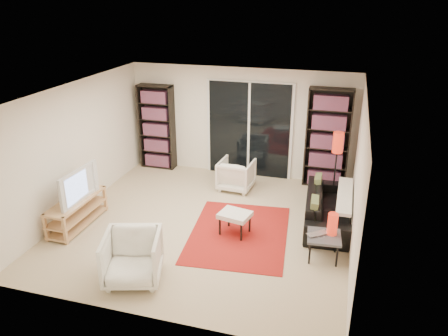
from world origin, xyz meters
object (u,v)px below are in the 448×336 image
Objects in this scene: side_table at (324,238)px; armchair_back at (236,175)px; ottoman at (235,216)px; tv_stand at (77,211)px; armchair_front at (132,258)px; floor_lamp at (337,150)px; sofa at (328,207)px; bookshelf_left at (157,127)px; bookshelf_right at (328,139)px.

armchair_back is at bearing 132.59° from side_table.
tv_stand is at bearing -170.15° from ottoman.
ottoman is (1.07, 1.65, -0.03)m from armchair_front.
armchair_back is (2.32, 2.28, 0.06)m from tv_stand.
side_table is at bearing -91.03° from floor_lamp.
armchair_front is 1.47× the size of side_table.
sofa is 3.36× the size of ottoman.
floor_lamp is (4.08, -0.86, 0.15)m from bookshelf_left.
bookshelf_right is 0.89m from floor_lamp.
floor_lamp is at bearing 34.76° from armchair_front.
bookshelf_right is 5.12m from tv_stand.
armchair_front is (-2.57, -2.52, 0.08)m from sofa.
armchair_front is 1.39× the size of ottoman.
armchair_back reaches higher than tv_stand.
bookshelf_left is 2.78× the size of armchair_back.
floor_lamp is at bearing 88.97° from side_table.
tv_stand is 0.92× the size of floor_lamp.
floor_lamp is at bearing -7.39° from sofa.
sofa is (0.17, -1.63, -0.76)m from bookshelf_right.
bookshelf_left is at bearing 144.92° from side_table.
bookshelf_right is at bearing 104.79° from floor_lamp.
armchair_back is at bearing 103.95° from ottoman.
ottoman is 2.39m from floor_lamp.
bookshelf_left is 3.34× the size of ottoman.
bookshelf_right is at bearing 93.84° from side_table.
armchair_front is at bearing 83.73° from armchair_back.
armchair_front is 0.55× the size of floor_lamp.
armchair_front reaches higher than armchair_back.
sofa is 2.43× the size of armchair_front.
sofa is at bearing -22.10° from bookshelf_left.
armchair_back reaches higher than side_table.
sofa is (4.26, 1.35, 0.02)m from tv_stand.
armchair_back is 1.85m from ottoman.
tv_stand is 2.81m from ottoman.
sofa is at bearing -93.84° from floor_lamp.
bookshelf_right reaches higher than tv_stand.
bookshelf_right reaches higher than sofa.
bookshelf_right is 2.92m from ottoman.
bookshelf_left is 3.08m from tv_stand.
armchair_front reaches higher than ottoman.
armchair_front is at bearing -119.92° from bookshelf_right.
tv_stand is at bearing -153.72° from floor_lamp.
sofa is at bearing 158.53° from armchair_back.
tv_stand is 2.30× the size of ottoman.
bookshelf_right reaches higher than bookshelf_left.
bookshelf_right is 1.57× the size of tv_stand.
floor_lamp reaches higher than sofa.
armchair_back is 0.87× the size of armchair_front.
bookshelf_left is 1.46× the size of tv_stand.
armchair_back is 0.48× the size of floor_lamp.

